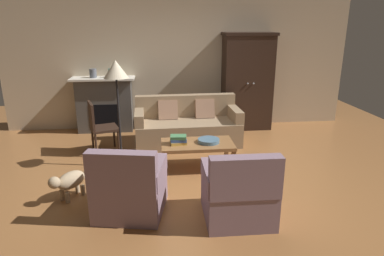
{
  "coord_description": "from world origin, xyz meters",
  "views": [
    {
      "loc": [
        -0.48,
        -4.66,
        2.19
      ],
      "look_at": [
        0.07,
        0.54,
        0.55
      ],
      "focal_mm": 31.81,
      "sensor_mm": 36.0,
      "label": 1
    }
  ],
  "objects_px": {
    "mantel_vase_jade": "(111,73)",
    "armchair_near_right": "(239,194)",
    "armoire": "(247,82)",
    "floor_lamp": "(116,76)",
    "mantel_vase_slate": "(93,73)",
    "dog": "(69,181)",
    "fruit_bowl": "(209,141)",
    "coffee_table": "(197,146)",
    "couch": "(187,126)",
    "side_chair_wooden": "(99,124)",
    "book_stack": "(178,140)",
    "armchair_near_left": "(130,189)",
    "fireplace": "(105,104)"
  },
  "relations": [
    {
      "from": "couch",
      "to": "armchair_near_right",
      "type": "relative_size",
      "value": 2.21
    },
    {
      "from": "mantel_vase_slate",
      "to": "armchair_near_left",
      "type": "relative_size",
      "value": 0.2
    },
    {
      "from": "mantel_vase_jade",
      "to": "floor_lamp",
      "type": "relative_size",
      "value": 0.11
    },
    {
      "from": "armchair_near_right",
      "to": "floor_lamp",
      "type": "relative_size",
      "value": 0.53
    },
    {
      "from": "couch",
      "to": "armchair_near_right",
      "type": "distance_m",
      "value": 2.69
    },
    {
      "from": "book_stack",
      "to": "mantel_vase_slate",
      "type": "bearing_deg",
      "value": 126.26
    },
    {
      "from": "mantel_vase_jade",
      "to": "armchair_near_right",
      "type": "relative_size",
      "value": 0.2
    },
    {
      "from": "fireplace",
      "to": "floor_lamp",
      "type": "distance_m",
      "value": 2.16
    },
    {
      "from": "coffee_table",
      "to": "armchair_near_right",
      "type": "height_order",
      "value": "armchair_near_right"
    },
    {
      "from": "fruit_bowl",
      "to": "armchair_near_right",
      "type": "xyz_separation_m",
      "value": [
        0.12,
        -1.47,
        -0.13
      ]
    },
    {
      "from": "fireplace",
      "to": "coffee_table",
      "type": "bearing_deg",
      "value": -51.75
    },
    {
      "from": "armoire",
      "to": "dog",
      "type": "relative_size",
      "value": 4.16
    },
    {
      "from": "coffee_table",
      "to": "book_stack",
      "type": "height_order",
      "value": "book_stack"
    },
    {
      "from": "floor_lamp",
      "to": "couch",
      "type": "bearing_deg",
      "value": 41.48
    },
    {
      "from": "mantel_vase_slate",
      "to": "floor_lamp",
      "type": "relative_size",
      "value": 0.11
    },
    {
      "from": "fruit_bowl",
      "to": "coffee_table",
      "type": "bearing_deg",
      "value": -179.08
    },
    {
      "from": "armoire",
      "to": "book_stack",
      "type": "xyz_separation_m",
      "value": [
        -1.58,
        -2.06,
        -0.51
      ]
    },
    {
      "from": "armchair_near_left",
      "to": "armoire",
      "type": "bearing_deg",
      "value": 55.43
    },
    {
      "from": "fireplace",
      "to": "couch",
      "type": "relative_size",
      "value": 0.65
    },
    {
      "from": "couch",
      "to": "mantel_vase_jade",
      "type": "bearing_deg",
      "value": 148.2
    },
    {
      "from": "side_chair_wooden",
      "to": "dog",
      "type": "xyz_separation_m",
      "value": [
        -0.15,
        -1.62,
        -0.27
      ]
    },
    {
      "from": "coffee_table",
      "to": "mantel_vase_jade",
      "type": "bearing_deg",
      "value": 125.34
    },
    {
      "from": "fireplace",
      "to": "coffee_table",
      "type": "distance_m",
      "value": 2.7
    },
    {
      "from": "couch",
      "to": "book_stack",
      "type": "bearing_deg",
      "value": -101.55
    },
    {
      "from": "book_stack",
      "to": "side_chair_wooden",
      "type": "distance_m",
      "value": 1.57
    },
    {
      "from": "fireplace",
      "to": "armoire",
      "type": "height_order",
      "value": "armoire"
    },
    {
      "from": "mantel_vase_slate",
      "to": "dog",
      "type": "height_order",
      "value": "mantel_vase_slate"
    },
    {
      "from": "couch",
      "to": "dog",
      "type": "distance_m",
      "value": 2.61
    },
    {
      "from": "coffee_table",
      "to": "side_chair_wooden",
      "type": "xyz_separation_m",
      "value": [
        -1.6,
        0.85,
        0.15
      ]
    },
    {
      "from": "mantel_vase_slate",
      "to": "book_stack",
      "type": "bearing_deg",
      "value": -53.74
    },
    {
      "from": "mantel_vase_slate",
      "to": "armchair_near_right",
      "type": "xyz_separation_m",
      "value": [
        2.14,
        -3.56,
        -0.89
      ]
    },
    {
      "from": "book_stack",
      "to": "mantel_vase_jade",
      "type": "bearing_deg",
      "value": 119.39
    },
    {
      "from": "side_chair_wooden",
      "to": "mantel_vase_slate",
      "type": "bearing_deg",
      "value": 101.22
    },
    {
      "from": "dog",
      "to": "floor_lamp",
      "type": "bearing_deg",
      "value": 59.68
    },
    {
      "from": "armchair_near_right",
      "to": "dog",
      "type": "xyz_separation_m",
      "value": [
        -2.04,
        0.7,
        -0.07
      ]
    },
    {
      "from": "mantel_vase_slate",
      "to": "dog",
      "type": "relative_size",
      "value": 0.37
    },
    {
      "from": "coffee_table",
      "to": "couch",
      "type": "bearing_deg",
      "value": 92.04
    },
    {
      "from": "dog",
      "to": "coffee_table",
      "type": "bearing_deg",
      "value": 23.93
    },
    {
      "from": "book_stack",
      "to": "side_chair_wooden",
      "type": "bearing_deg",
      "value": 146.33
    },
    {
      "from": "fireplace",
      "to": "dog",
      "type": "height_order",
      "value": "fireplace"
    },
    {
      "from": "coffee_table",
      "to": "floor_lamp",
      "type": "bearing_deg",
      "value": 170.46
    },
    {
      "from": "coffee_table",
      "to": "mantel_vase_jade",
      "type": "distance_m",
      "value": 2.7
    },
    {
      "from": "mantel_vase_jade",
      "to": "couch",
      "type": "bearing_deg",
      "value": -31.8
    },
    {
      "from": "armchair_near_right",
      "to": "book_stack",
      "type": "bearing_deg",
      "value": 112.11
    },
    {
      "from": "fireplace",
      "to": "couch",
      "type": "bearing_deg",
      "value": -29.35
    },
    {
      "from": "armoire",
      "to": "floor_lamp",
      "type": "bearing_deg",
      "value": -143.29
    },
    {
      "from": "couch",
      "to": "fireplace",
      "type": "bearing_deg",
      "value": 150.65
    },
    {
      "from": "couch",
      "to": "side_chair_wooden",
      "type": "relative_size",
      "value": 2.16
    },
    {
      "from": "couch",
      "to": "side_chair_wooden",
      "type": "bearing_deg",
      "value": -167.2
    },
    {
      "from": "fruit_bowl",
      "to": "floor_lamp",
      "type": "relative_size",
      "value": 0.2
    }
  ]
}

